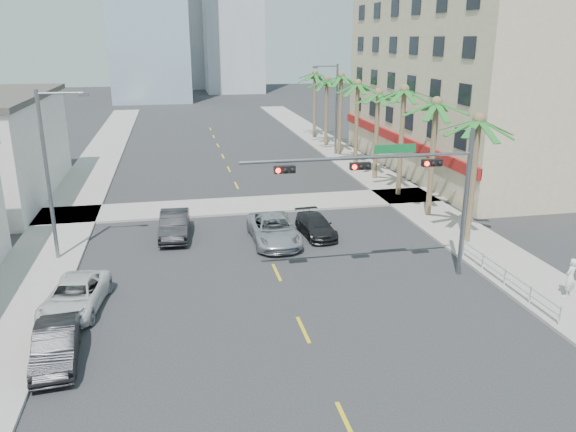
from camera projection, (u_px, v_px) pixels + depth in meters
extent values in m
plane|color=#262628|center=(329.00, 386.00, 19.22)|extent=(260.00, 260.00, 0.00)
cube|color=gray|center=(416.00, 204.00, 40.16)|extent=(4.00, 120.00, 0.15)
cube|color=gray|center=(62.00, 225.00, 35.58)|extent=(4.00, 120.00, 0.15)
cube|color=gray|center=(246.00, 205.00, 39.74)|extent=(80.00, 4.00, 0.15)
cube|color=tan|center=(481.00, 84.00, 49.15)|extent=(15.00, 28.00, 15.00)
cube|color=maroon|center=(397.00, 138.00, 49.06)|extent=(0.30, 28.00, 0.80)
cylinder|color=slate|center=(465.00, 206.00, 27.31)|extent=(0.24, 0.24, 7.20)
cylinder|color=slate|center=(359.00, 158.00, 25.48)|extent=(11.00, 0.16, 0.16)
cube|color=#0C662D|center=(395.00, 149.00, 25.69)|extent=(2.00, 0.05, 0.40)
cube|color=black|center=(432.00, 163.00, 26.11)|extent=(0.95, 0.28, 0.32)
sphere|color=#FF0C05|center=(427.00, 164.00, 25.90)|extent=(0.22, 0.22, 0.22)
cube|color=black|center=(360.00, 166.00, 25.44)|extent=(0.95, 0.28, 0.32)
sphere|color=#FF0C05|center=(355.00, 167.00, 25.23)|extent=(0.22, 0.22, 0.22)
cube|color=black|center=(285.00, 169.00, 24.77)|extent=(0.95, 0.28, 0.32)
sphere|color=#FF0C05|center=(278.00, 171.00, 24.56)|extent=(0.22, 0.22, 0.22)
cylinder|color=brown|center=(472.00, 183.00, 31.54)|extent=(0.36, 0.36, 7.20)
cylinder|color=brown|center=(432.00, 161.00, 36.34)|extent=(0.36, 0.36, 7.56)
cylinder|color=brown|center=(401.00, 144.00, 41.14)|extent=(0.36, 0.36, 7.92)
cylinder|color=brown|center=(376.00, 137.00, 46.11)|extent=(0.36, 0.36, 7.20)
cylinder|color=brown|center=(356.00, 126.00, 50.91)|extent=(0.36, 0.36, 7.56)
cylinder|color=brown|center=(340.00, 116.00, 55.71)|extent=(0.36, 0.36, 7.92)
cylinder|color=brown|center=(326.00, 113.00, 60.67)|extent=(0.36, 0.36, 7.20)
cylinder|color=brown|center=(315.00, 106.00, 65.47)|extent=(0.36, 0.36, 7.56)
cylinder|color=slate|center=(48.00, 179.00, 28.79)|extent=(0.20, 0.20, 9.00)
cylinder|color=slate|center=(60.00, 93.00, 27.70)|extent=(2.20, 0.12, 0.12)
cube|color=slate|center=(84.00, 95.00, 27.94)|extent=(0.50, 0.25, 0.18)
cylinder|color=slate|center=(336.00, 111.00, 55.47)|extent=(0.20, 0.20, 9.00)
cylinder|color=slate|center=(327.00, 66.00, 53.95)|extent=(2.20, 0.12, 0.12)
cube|color=slate|center=(315.00, 67.00, 53.77)|extent=(0.50, 0.25, 0.18)
cylinder|color=silver|center=(505.00, 277.00, 26.62)|extent=(0.08, 8.00, 0.08)
cylinder|color=silver|center=(506.00, 271.00, 26.51)|extent=(0.08, 8.00, 0.08)
cylinder|color=silver|center=(560.00, 318.00, 22.90)|extent=(0.08, 0.08, 1.00)
cylinder|color=silver|center=(530.00, 296.00, 24.77)|extent=(0.08, 0.08, 1.00)
cylinder|color=silver|center=(505.00, 278.00, 26.63)|extent=(0.08, 0.08, 1.00)
cylinder|color=silver|center=(483.00, 263.00, 28.50)|extent=(0.08, 0.08, 1.00)
cylinder|color=silver|center=(463.00, 249.00, 30.37)|extent=(0.08, 0.08, 1.00)
imported|color=black|center=(56.00, 346.00, 20.46)|extent=(1.82, 4.29, 1.38)
imported|color=silver|center=(75.00, 296.00, 24.40)|extent=(2.89, 5.12, 1.35)
imported|color=black|center=(174.00, 225.00, 33.38)|extent=(1.91, 4.79, 1.55)
imported|color=silver|center=(274.00, 229.00, 32.58)|extent=(2.61, 5.60, 1.55)
imported|color=black|center=(316.00, 226.00, 33.75)|extent=(2.01, 4.33, 1.22)
imported|color=white|center=(570.00, 278.00, 25.32)|extent=(0.80, 0.69, 1.84)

